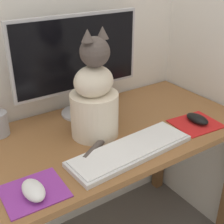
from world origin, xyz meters
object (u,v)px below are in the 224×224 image
Objects in this scene: keyboard at (131,150)px; cat at (95,98)px; computer_mouse_left at (33,190)px; computer_mouse_right at (197,119)px; monitor at (78,59)px.

cat reaches higher than keyboard.
computer_mouse_left is (-0.38, -0.02, 0.01)m from keyboard.
computer_mouse_right is (0.75, 0.05, -0.00)m from computer_mouse_left.
computer_mouse_right is at bearing 3.51° from computer_mouse_left.
monitor is at bearing 86.56° from keyboard.
cat is (0.34, 0.21, 0.13)m from computer_mouse_left.
keyboard is at bearing -89.95° from monitor.
monitor is at bearing 67.52° from cat.
keyboard is at bearing 3.58° from computer_mouse_left.
cat reaches higher than computer_mouse_right.
computer_mouse_right is 0.46m from cat.
computer_mouse_left is 0.42m from cat.
keyboard is 4.46× the size of computer_mouse_right.
keyboard is 0.38m from computer_mouse_left.
monitor is at bearing 136.23° from computer_mouse_right.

